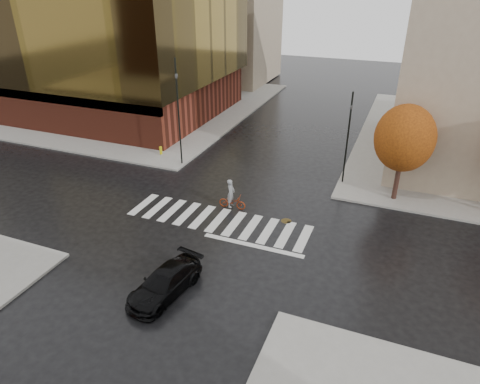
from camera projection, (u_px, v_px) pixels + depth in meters
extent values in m
plane|color=black|center=(215.00, 224.00, 26.40)|extent=(120.00, 120.00, 0.00)
cube|color=gray|center=(129.00, 103.00, 50.65)|extent=(30.00, 30.00, 0.15)
cube|color=silver|center=(218.00, 220.00, 26.81)|extent=(12.00, 3.00, 0.01)
cube|color=maroon|center=(103.00, 90.00, 47.55)|extent=(26.00, 18.00, 4.00)
cube|color=beige|center=(40.00, 96.00, 39.61)|extent=(26.00, 0.40, 1.00)
cube|color=olive|center=(92.00, 13.00, 43.89)|extent=(27.00, 19.00, 12.00)
cube|color=gray|center=(221.00, 3.00, 57.57)|extent=(14.00, 12.00, 20.00)
cylinder|color=black|center=(397.00, 180.00, 28.48)|extent=(0.32, 0.32, 2.80)
ellipsoid|color=#A94D10|center=(405.00, 138.00, 27.14)|extent=(3.80, 3.80, 4.37)
imported|color=black|center=(165.00, 283.00, 20.43)|extent=(2.48, 4.60, 1.27)
imported|color=#922C0D|center=(232.00, 202.00, 27.98)|extent=(1.83, 0.72, 0.95)
imported|color=gray|center=(231.00, 193.00, 27.73)|extent=(0.50, 0.72, 1.92)
cylinder|color=black|center=(179.00, 113.00, 32.55)|extent=(0.12, 0.12, 8.25)
imported|color=black|center=(176.00, 74.00, 31.18)|extent=(0.22, 0.19, 1.03)
cylinder|color=black|center=(347.00, 139.00, 29.92)|extent=(0.12, 0.12, 6.64)
imported|color=black|center=(352.00, 105.00, 28.81)|extent=(0.16, 0.18, 0.83)
cylinder|color=#C0B20B|center=(161.00, 151.00, 36.04)|extent=(0.23, 0.23, 0.58)
sphere|color=#C0B20B|center=(161.00, 148.00, 35.91)|extent=(0.25, 0.25, 0.25)
cylinder|color=#51401D|center=(286.00, 221.00, 26.72)|extent=(0.71, 0.71, 0.01)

